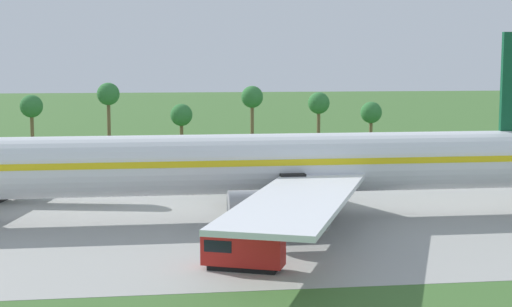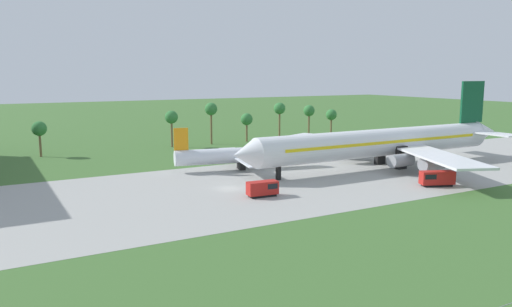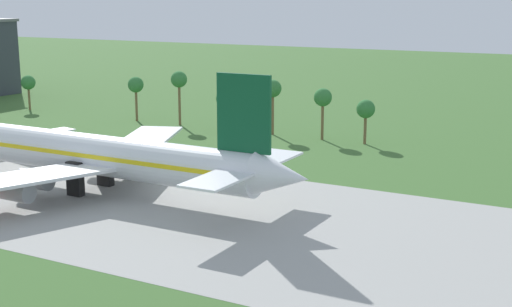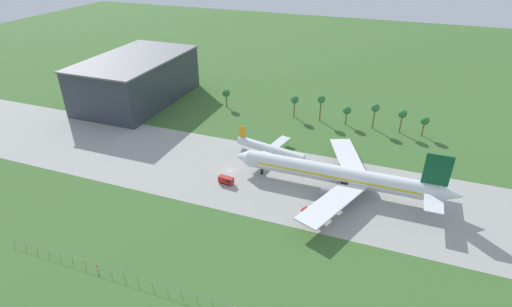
{
  "view_description": "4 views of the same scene",
  "coord_description": "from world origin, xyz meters",
  "views": [
    {
      "loc": [
        26.94,
        -73.39,
        15.71
      ],
      "look_at": [
        37.25,
        2.05,
        6.52
      ],
      "focal_mm": 55.0,
      "sensor_mm": 36.0,
      "label": 1
    },
    {
      "loc": [
        -37.86,
        -77.69,
        20.12
      ],
      "look_at": [
        6.59,
        2.05,
        5.52
      ],
      "focal_mm": 35.0,
      "sensor_mm": 36.0,
      "label": 2
    },
    {
      "loc": [
        110.01,
        -74.94,
        27.69
      ],
      "look_at": [
        67.91,
        2.05,
        8.45
      ],
      "focal_mm": 50.0,
      "sensor_mm": 36.0,
      "label": 3
    },
    {
      "loc": [
        51.17,
        -109.79,
        74.92
      ],
      "look_at": [
        8.17,
        5.0,
        6.0
      ],
      "focal_mm": 28.0,
      "sensor_mm": 36.0,
      "label": 4
    }
  ],
  "objects": [
    {
      "name": "regional_aircraft",
      "position": [
        10.04,
        14.95,
        3.06
      ],
      "size": [
        28.25,
        25.62,
        9.29
      ],
      "color": "silver",
      "rests_on": "ground_plane"
    },
    {
      "name": "jet_airliner",
      "position": [
        38.93,
        2.05,
        5.46
      ],
      "size": [
        73.35,
        57.02,
        18.43
      ],
      "color": "white",
      "rests_on": "ground_plane"
    },
    {
      "name": "palm_tree_row",
      "position": [
        28.32,
        53.55,
        7.96
      ],
      "size": [
        92.55,
        3.6,
        12.0
      ],
      "color": "brown",
      "rests_on": "ground_plane"
    }
  ]
}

